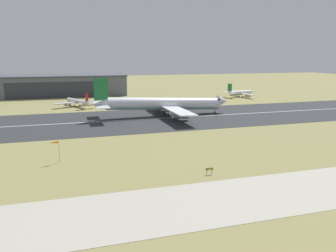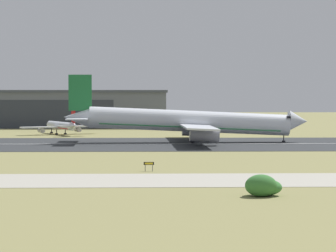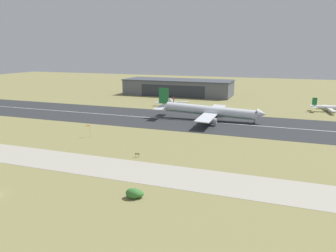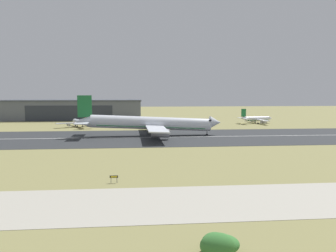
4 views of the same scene
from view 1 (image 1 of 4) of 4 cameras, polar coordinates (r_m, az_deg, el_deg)
name	(u,v)px [view 1 (image 1 of 4)]	position (r m, az deg, el deg)	size (l,w,h in m)	color
ground_plane	(102,167)	(77.82, -11.38, -6.93)	(698.13, 698.13, 0.00)	olive
runway_strip	(89,122)	(129.47, -13.59, 0.64)	(458.13, 49.13, 0.06)	#2B2D30
runway_centreline	(89,122)	(129.46, -13.59, 0.65)	(412.32, 0.70, 0.01)	silver
taxiway_road	(117,214)	(55.40, -8.96, -14.96)	(343.60, 17.31, 0.05)	#A8A393
hangar_building	(54,85)	(222.90, -19.24, 6.71)	(90.01, 30.63, 13.06)	slate
airplane_landing	(165,104)	(138.35, -0.61, 3.83)	(59.92, 51.10, 16.56)	silver
airplane_parked_west	(240,93)	(208.06, 12.51, 5.67)	(20.57, 23.46, 8.52)	white
airplane_parked_centre	(77,102)	(170.93, -15.52, 4.12)	(22.37, 23.08, 7.51)	silver
windsock_pole	(54,144)	(82.14, -19.26, -2.93)	(2.36, 1.23, 5.30)	#B7B7BC
runway_sign	(209,170)	(71.63, 7.23, -7.54)	(1.62, 0.13, 1.46)	#4C4C51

